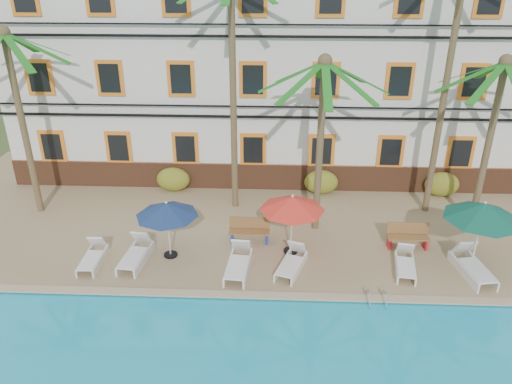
{
  "coord_description": "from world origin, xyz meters",
  "views": [
    {
      "loc": [
        -0.48,
        -13.59,
        10.08
      ],
      "look_at": [
        -1.2,
        3.0,
        2.0
      ],
      "focal_mm": 35.0,
      "sensor_mm": 36.0,
      "label": 1
    }
  ],
  "objects_px": {
    "palm_d": "(451,54)",
    "lounger_f": "(472,266)",
    "palm_b": "(232,62)",
    "pool_ladder": "(376,301)",
    "bench_left": "(249,230)",
    "lounger_b": "(136,254)",
    "umbrella_red": "(292,204)",
    "lounger_e": "(405,264)",
    "lounger_a": "(93,257)",
    "umbrella_green": "(483,211)",
    "palm_c": "(322,120)",
    "palm_e": "(494,119)",
    "bench_right": "(408,235)",
    "umbrella_blue": "(167,210)",
    "palm_a": "(17,97)",
    "lounger_d": "(292,262)",
    "lounger_c": "(238,263)"
  },
  "relations": [
    {
      "from": "lounger_a",
      "to": "lounger_b",
      "type": "bearing_deg",
      "value": 7.42
    },
    {
      "from": "umbrella_green",
      "to": "lounger_a",
      "type": "height_order",
      "value": "umbrella_green"
    },
    {
      "from": "lounger_b",
      "to": "pool_ladder",
      "type": "xyz_separation_m",
      "value": [
        8.0,
        -1.87,
        -0.3
      ]
    },
    {
      "from": "palm_a",
      "to": "lounger_f",
      "type": "xyz_separation_m",
      "value": [
        16.44,
        -3.82,
        -4.52
      ]
    },
    {
      "from": "palm_a",
      "to": "lounger_e",
      "type": "xyz_separation_m",
      "value": [
        14.25,
        -3.72,
        -4.56
      ]
    },
    {
      "from": "lounger_b",
      "to": "pool_ladder",
      "type": "distance_m",
      "value": 8.22
    },
    {
      "from": "umbrella_red",
      "to": "umbrella_green",
      "type": "bearing_deg",
      "value": -6.49
    },
    {
      "from": "palm_b",
      "to": "pool_ladder",
      "type": "distance_m",
      "value": 9.97
    },
    {
      "from": "palm_c",
      "to": "umbrella_blue",
      "type": "relative_size",
      "value": 3.08
    },
    {
      "from": "palm_b",
      "to": "palm_d",
      "type": "height_order",
      "value": "palm_d"
    },
    {
      "from": "palm_e",
      "to": "lounger_c",
      "type": "height_order",
      "value": "palm_e"
    },
    {
      "from": "umbrella_red",
      "to": "lounger_e",
      "type": "xyz_separation_m",
      "value": [
        3.86,
        -0.99,
        -1.69
      ]
    },
    {
      "from": "lounger_b",
      "to": "lounger_e",
      "type": "xyz_separation_m",
      "value": [
        9.26,
        -0.14,
        -0.03
      ]
    },
    {
      "from": "palm_d",
      "to": "lounger_d",
      "type": "bearing_deg",
      "value": -141.34
    },
    {
      "from": "umbrella_red",
      "to": "lounger_b",
      "type": "bearing_deg",
      "value": -171.07
    },
    {
      "from": "lounger_f",
      "to": "umbrella_red",
      "type": "bearing_deg",
      "value": 169.79
    },
    {
      "from": "bench_left",
      "to": "palm_b",
      "type": "bearing_deg",
      "value": 105.08
    },
    {
      "from": "palm_b",
      "to": "lounger_b",
      "type": "xyz_separation_m",
      "value": [
        -3.11,
        -4.37,
        -5.75
      ]
    },
    {
      "from": "umbrella_blue",
      "to": "palm_c",
      "type": "bearing_deg",
      "value": 22.84
    },
    {
      "from": "lounger_b",
      "to": "umbrella_red",
      "type": "bearing_deg",
      "value": 8.93
    },
    {
      "from": "lounger_e",
      "to": "lounger_a",
      "type": "bearing_deg",
      "value": -179.76
    },
    {
      "from": "lounger_a",
      "to": "lounger_c",
      "type": "bearing_deg",
      "value": -2.44
    },
    {
      "from": "palm_e",
      "to": "bench_right",
      "type": "bearing_deg",
      "value": -149.13
    },
    {
      "from": "lounger_e",
      "to": "bench_right",
      "type": "relative_size",
      "value": 1.21
    },
    {
      "from": "palm_e",
      "to": "palm_b",
      "type": "bearing_deg",
      "value": 172.81
    },
    {
      "from": "umbrella_blue",
      "to": "lounger_c",
      "type": "distance_m",
      "value": 3.04
    },
    {
      "from": "palm_c",
      "to": "palm_d",
      "type": "distance_m",
      "value": 5.38
    },
    {
      "from": "umbrella_blue",
      "to": "palm_a",
      "type": "bearing_deg",
      "value": 152.58
    },
    {
      "from": "palm_e",
      "to": "pool_ladder",
      "type": "relative_size",
      "value": 8.94
    },
    {
      "from": "palm_b",
      "to": "pool_ladder",
      "type": "bearing_deg",
      "value": -51.93
    },
    {
      "from": "lounger_c",
      "to": "umbrella_red",
      "type": "bearing_deg",
      "value": 35.03
    },
    {
      "from": "lounger_c",
      "to": "lounger_e",
      "type": "distance_m",
      "value": 5.65
    },
    {
      "from": "umbrella_blue",
      "to": "lounger_c",
      "type": "xyz_separation_m",
      "value": [
        2.49,
        -0.81,
        -1.55
      ]
    },
    {
      "from": "palm_e",
      "to": "bench_right",
      "type": "distance_m",
      "value": 5.2
    },
    {
      "from": "palm_a",
      "to": "lounger_a",
      "type": "distance_m",
      "value": 6.89
    },
    {
      "from": "palm_d",
      "to": "lounger_d",
      "type": "relative_size",
      "value": 5.32
    },
    {
      "from": "palm_c",
      "to": "palm_d",
      "type": "xyz_separation_m",
      "value": [
        4.7,
        1.66,
        2.03
      ]
    },
    {
      "from": "lounger_a",
      "to": "bench_left",
      "type": "bearing_deg",
      "value": 17.99
    },
    {
      "from": "palm_a",
      "to": "palm_e",
      "type": "height_order",
      "value": "palm_a"
    },
    {
      "from": "palm_d",
      "to": "lounger_f",
      "type": "bearing_deg",
      "value": -85.53
    },
    {
      "from": "palm_c",
      "to": "palm_d",
      "type": "height_order",
      "value": "palm_d"
    },
    {
      "from": "umbrella_green",
      "to": "lounger_d",
      "type": "bearing_deg",
      "value": -176.3
    },
    {
      "from": "lounger_a",
      "to": "palm_b",
      "type": "bearing_deg",
      "value": 44.88
    },
    {
      "from": "palm_e",
      "to": "lounger_e",
      "type": "height_order",
      "value": "palm_e"
    },
    {
      "from": "lounger_a",
      "to": "bench_left",
      "type": "xyz_separation_m",
      "value": [
        5.34,
        1.73,
        0.2
      ]
    },
    {
      "from": "lounger_c",
      "to": "lounger_f",
      "type": "distance_m",
      "value": 7.84
    },
    {
      "from": "palm_e",
      "to": "lounger_c",
      "type": "bearing_deg",
      "value": -158.36
    },
    {
      "from": "umbrella_green",
      "to": "pool_ladder",
      "type": "bearing_deg",
      "value": -150.66
    },
    {
      "from": "palm_e",
      "to": "lounger_f",
      "type": "relative_size",
      "value": 3.11
    },
    {
      "from": "palm_b",
      "to": "lounger_c",
      "type": "bearing_deg",
      "value": -84.05
    }
  ]
}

